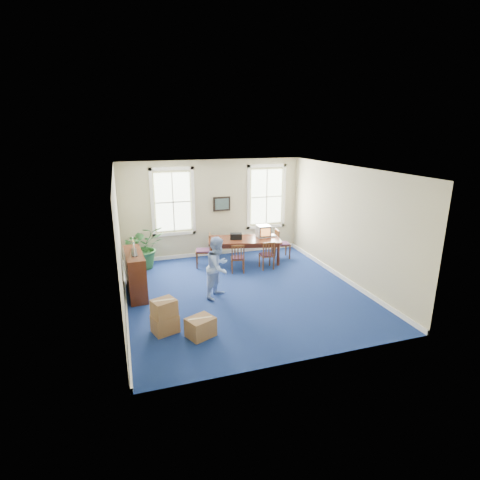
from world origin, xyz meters
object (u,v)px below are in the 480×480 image
object	(u,v)px
man	(218,267)
credenza	(135,273)
potted_plant	(144,247)
crt_tv	(263,231)
conference_table	(244,250)
cardboard_boxes	(173,312)
chair_near_left	(238,258)

from	to	relation	value
man	credenza	size ratio (longest dim) A/B	1.06
potted_plant	crt_tv	bearing A→B (deg)	-5.81
crt_tv	potted_plant	distance (m)	3.80
conference_table	crt_tv	size ratio (longest dim) A/B	5.06
credenza	cardboard_boxes	world-z (taller)	credenza
conference_table	chair_near_left	bearing A→B (deg)	-107.64
conference_table	credenza	bearing A→B (deg)	-143.20
potted_plant	cardboard_boxes	world-z (taller)	potted_plant
crt_tv	credenza	size ratio (longest dim) A/B	0.30
potted_plant	conference_table	bearing A→B (deg)	-8.00
man	cardboard_boxes	size ratio (longest dim) A/B	1.16
crt_tv	credenza	distance (m)	4.42
conference_table	chair_near_left	distance (m)	0.91
chair_near_left	potted_plant	world-z (taller)	potted_plant
chair_near_left	credenza	world-z (taller)	credenza
conference_table	man	bearing A→B (deg)	-109.22
credenza	cardboard_boxes	size ratio (longest dim) A/B	1.10
conference_table	man	size ratio (longest dim) A/B	1.44
crt_tv	cardboard_boxes	world-z (taller)	crt_tv
crt_tv	chair_near_left	xyz separation A→B (m)	(-1.14, -0.83, -0.52)
chair_near_left	man	size ratio (longest dim) A/B	0.56
conference_table	crt_tv	world-z (taller)	crt_tv
chair_near_left	cardboard_boxes	size ratio (longest dim) A/B	0.66
man	cardboard_boxes	distance (m)	1.89
conference_table	credenza	xyz separation A→B (m)	(-3.45, -1.50, 0.20)
cardboard_boxes	chair_near_left	bearing A→B (deg)	50.24
credenza	cardboard_boxes	xyz separation A→B (m)	(0.67, -2.06, -0.20)
conference_table	potted_plant	bearing A→B (deg)	-174.68
crt_tv	credenza	bearing A→B (deg)	-157.71
crt_tv	cardboard_boxes	size ratio (longest dim) A/B	0.33
crt_tv	man	bearing A→B (deg)	-130.72
crt_tv	potted_plant	bearing A→B (deg)	175.86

